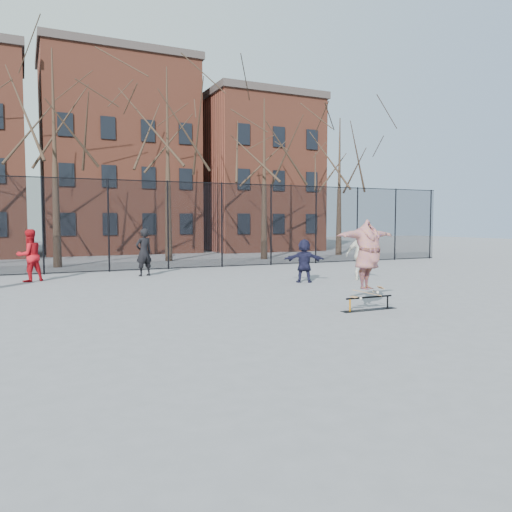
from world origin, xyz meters
name	(u,v)px	position (x,y,z in m)	size (l,w,h in m)	color
ground	(277,326)	(0.00, 0.00, 0.00)	(100.00, 100.00, 0.00)	slate
skate_rail	(369,305)	(2.94, 0.76, 0.13)	(1.54, 0.24, 0.34)	black
skateboard	(367,295)	(2.88, 0.76, 0.39)	(0.81, 0.19, 0.10)	#A07240
skater	(368,258)	(2.88, 0.76, 1.29)	(2.10, 0.57, 1.70)	#5C3687
bystander_black	(144,252)	(-0.40, 10.73, 0.95)	(0.69, 0.45, 1.90)	black
bystander_red	(29,256)	(-4.55, 10.60, 0.95)	(0.92, 0.72, 1.89)	#AE0F18
bystander_white	(361,255)	(6.58, 5.92, 0.94)	(1.10, 0.46, 1.87)	silver
bystander_navy	(304,261)	(4.32, 6.23, 0.77)	(1.44, 0.46, 1.55)	black
fence	(141,224)	(-0.01, 13.00, 2.05)	(34.03, 0.07, 4.00)	black
tree_row	(117,119)	(-0.25, 17.15, 7.36)	(33.66, 7.46, 10.67)	black
rowhouses	(110,164)	(0.72, 26.00, 6.06)	(29.00, 7.00, 13.00)	brown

